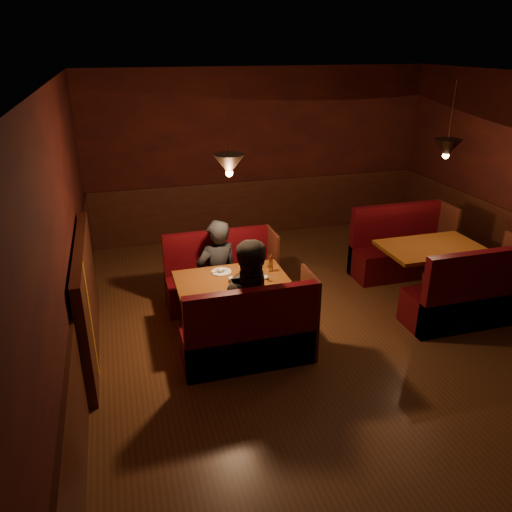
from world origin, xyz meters
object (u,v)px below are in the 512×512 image
object	(u,v)px
main_table	(233,290)
second_bench_far	(399,252)
main_bench_far	(221,281)
second_bench_near	(467,300)
main_bench_near	(251,339)
diner_a	(217,253)
second_table	(430,259)
diner_b	(256,287)

from	to	relation	value
main_table	second_bench_far	bearing A→B (deg)	18.11
main_table	main_bench_far	xyz separation A→B (m)	(0.01, 0.74, -0.23)
main_table	second_bench_near	world-z (taller)	second_bench_near
second_bench_near	second_bench_far	bearing A→B (deg)	90.00
main_bench_near	diner_a	bearing A→B (deg)	93.52
main_bench_far	second_table	world-z (taller)	main_bench_far
main_bench_far	second_table	size ratio (longest dim) A/B	1.09
main_table	main_bench_near	size ratio (longest dim) A/B	0.91
main_bench_far	second_table	xyz separation A→B (m)	(2.76, -0.62, 0.24)
main_bench_far	main_bench_near	bearing A→B (deg)	-90.00
second_bench_far	diner_a	size ratio (longest dim) A/B	0.93
main_bench_near	diner_a	world-z (taller)	diner_a
second_bench_far	diner_b	bearing A→B (deg)	-150.62
main_bench_far	second_bench_near	bearing A→B (deg)	-26.88
second_bench_near	diner_a	world-z (taller)	diner_a
main_table	diner_b	xyz separation A→B (m)	(0.11, -0.60, 0.32)
second_bench_near	main_table	bearing A→B (deg)	166.55
second_bench_far	second_bench_near	xyz separation A→B (m)	(0.00, -1.59, 0.00)
second_table	diner_b	xyz separation A→B (m)	(-2.66, -0.72, 0.31)
main_table	second_table	xyz separation A→B (m)	(2.77, 0.12, 0.01)
second_bench_near	diner_b	bearing A→B (deg)	178.52
diner_b	second_table	bearing A→B (deg)	10.22
main_table	diner_b	world-z (taller)	diner_b
main_table	diner_a	world-z (taller)	diner_a
second_table	diner_b	size ratio (longest dim) A/B	0.77
diner_a	main_table	bearing A→B (deg)	82.24
second_table	second_bench_near	world-z (taller)	second_bench_near
main_table	main_bench_near	distance (m)	0.78
main_bench_near	diner_a	xyz separation A→B (m)	(-0.08, 1.31, 0.48)
diner_a	main_bench_far	bearing A→B (deg)	-129.64
second_bench_far	second_bench_near	world-z (taller)	same
main_bench_far	diner_b	world-z (taller)	diner_b
main_bench_near	second_table	bearing A→B (deg)	17.46
second_bench_far	second_bench_near	distance (m)	1.59
main_table	diner_b	bearing A→B (deg)	-79.79
diner_b	second_bench_near	bearing A→B (deg)	-6.46
second_table	second_bench_far	world-z (taller)	second_bench_far
main_bench_near	diner_b	distance (m)	0.58
main_bench_far	main_bench_near	size ratio (longest dim) A/B	1.00
main_bench_far	second_bench_far	world-z (taller)	second_bench_far
main_table	diner_a	size ratio (longest dim) A/B	0.83
main_bench_near	main_table	bearing A→B (deg)	91.12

